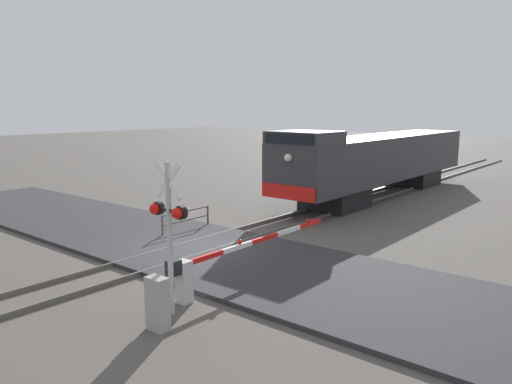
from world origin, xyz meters
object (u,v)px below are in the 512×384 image
(utility_cabinet, at_px, (158,304))
(guard_railing, at_px, (186,218))
(crossing_signal, at_px, (169,221))
(locomotive, at_px, (379,160))
(crossing_gate, at_px, (213,264))

(utility_cabinet, xyz_separation_m, guard_railing, (-6.37, 6.73, -0.03))
(crossing_signal, xyz_separation_m, guard_railing, (-5.94, 5.96, -1.81))
(locomotive, height_order, utility_cabinet, locomotive)
(locomotive, distance_m, crossing_signal, 19.52)
(locomotive, relative_size, guard_railing, 7.12)
(crossing_gate, relative_size, utility_cabinet, 5.59)
(crossing_signal, height_order, guard_railing, crossing_signal)
(crossing_signal, relative_size, crossing_gate, 0.54)
(crossing_signal, relative_size, utility_cabinet, 3.04)
(crossing_gate, height_order, guard_railing, crossing_gate)
(crossing_gate, xyz_separation_m, guard_railing, (-5.62, 4.10, -0.20))
(guard_railing, bearing_deg, utility_cabinet, -46.58)
(locomotive, height_order, crossing_signal, locomotive)
(crossing_signal, distance_m, utility_cabinet, 1.99)
(crossing_signal, xyz_separation_m, utility_cabinet, (0.43, -0.77, -1.78))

